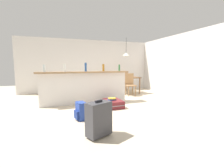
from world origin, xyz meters
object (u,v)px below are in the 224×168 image
(bottle_white, at_px, (65,68))
(dining_table, at_px, (127,79))
(bottle_clear, at_px, (44,68))
(suitcase_upright_charcoal, at_px, (99,119))
(bottle_amber, at_px, (103,68))
(bottle_green, at_px, (119,68))
(dining_chair_near_partition, at_px, (130,83))
(book_stack, at_px, (112,99))
(backpack_blue, at_px, (81,111))
(pendant_lamp, at_px, (126,54))
(bottle_blue, at_px, (86,67))
(suitcase_flat_maroon, at_px, (113,103))
(dining_chair_far_side, at_px, (123,81))

(bottle_white, distance_m, dining_table, 3.14)
(bottle_clear, relative_size, suitcase_upright_charcoal, 0.33)
(bottle_white, xyz_separation_m, bottle_amber, (1.23, -0.02, -0.00))
(bottle_white, relative_size, bottle_green, 1.08)
(bottle_white, relative_size, dining_chair_near_partition, 0.26)
(suitcase_upright_charcoal, height_order, book_stack, suitcase_upright_charcoal)
(bottle_amber, relative_size, backpack_blue, 0.56)
(backpack_blue, bearing_deg, book_stack, 36.88)
(bottle_white, xyz_separation_m, pendant_lamp, (2.74, 1.47, 0.57))
(bottle_clear, distance_m, suitcase_upright_charcoal, 2.86)
(suitcase_upright_charcoal, xyz_separation_m, book_stack, (0.88, 1.78, -0.08))
(bottle_clear, xyz_separation_m, bottle_blue, (1.24, -0.05, 0.03))
(dining_table, bearing_deg, suitcase_upright_charcoal, -121.05)
(pendant_lamp, height_order, suitcase_upright_charcoal, pendant_lamp)
(bottle_clear, height_order, backpack_blue, bottle_clear)
(bottle_amber, relative_size, dining_chair_near_partition, 0.25)
(bottle_green, bearing_deg, suitcase_upright_charcoal, -119.30)
(bottle_amber, distance_m, suitcase_flat_maroon, 1.26)
(dining_chair_near_partition, relative_size, suitcase_upright_charcoal, 1.39)
(bottle_amber, bearing_deg, suitcase_upright_charcoal, -108.32)
(bottle_green, relative_size, book_stack, 0.90)
(bottle_blue, relative_size, bottle_amber, 1.20)
(bottle_blue, bearing_deg, book_stack, -46.43)
(bottle_white, xyz_separation_m, dining_chair_far_side, (2.80, 1.92, -0.68))
(bottle_clear, xyz_separation_m, book_stack, (1.90, -0.74, -0.93))
(dining_chair_far_side, relative_size, suitcase_flat_maroon, 1.11)
(bottle_blue, relative_size, dining_chair_far_side, 0.30)
(bottle_blue, bearing_deg, dining_table, 33.19)
(suitcase_flat_maroon, xyz_separation_m, book_stack, (-0.05, -0.01, 0.14))
(suitcase_upright_charcoal, bearing_deg, dining_table, 58.95)
(bottle_white, height_order, bottle_green, bottle_white)
(bottle_green, distance_m, suitcase_upright_charcoal, 3.03)
(bottle_clear, height_order, pendant_lamp, pendant_lamp)
(dining_chair_far_side, bearing_deg, bottle_clear, -151.70)
(suitcase_upright_charcoal, bearing_deg, bottle_white, 100.06)
(pendant_lamp, relative_size, backpack_blue, 2.03)
(backpack_blue, bearing_deg, bottle_clear, 118.82)
(bottle_green, bearing_deg, backpack_blue, -136.06)
(pendant_lamp, distance_m, book_stack, 2.97)
(bottle_blue, relative_size, bottle_green, 1.27)
(bottle_white, bearing_deg, dining_chair_far_side, 34.43)
(bottle_clear, xyz_separation_m, bottle_amber, (1.82, -0.11, 0.01))
(bottle_clear, height_order, suitcase_flat_maroon, bottle_clear)
(bottle_white, bearing_deg, pendant_lamp, 28.19)
(bottle_blue, bearing_deg, suitcase_flat_maroon, -43.95)
(dining_table, xyz_separation_m, dining_chair_far_side, (0.06, 0.51, -0.13))
(book_stack, bearing_deg, bottle_white, 153.55)
(bottle_green, height_order, suitcase_upright_charcoal, bottle_green)
(bottle_white, relative_size, suitcase_upright_charcoal, 0.36)
(bottle_blue, bearing_deg, dining_chair_far_side, 41.17)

